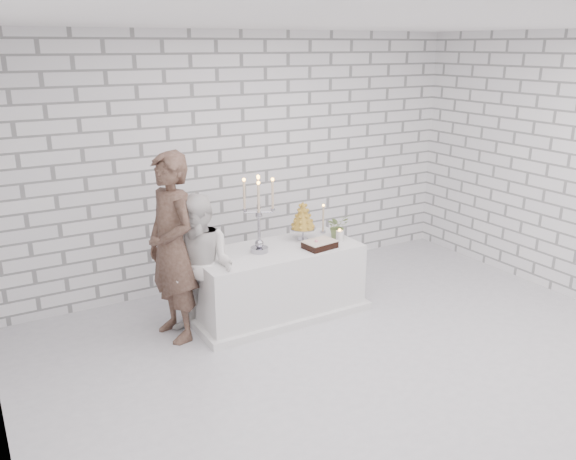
% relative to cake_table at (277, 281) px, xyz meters
% --- Properties ---
extents(ground, '(6.00, 5.00, 0.01)m').
position_rel_cake_table_xyz_m(ground, '(0.18, -1.36, -0.38)').
color(ground, silver).
rests_on(ground, ground).
extents(ceiling, '(6.00, 5.00, 0.01)m').
position_rel_cake_table_xyz_m(ceiling, '(0.18, -1.36, 2.62)').
color(ceiling, white).
rests_on(ceiling, ground).
extents(wall_back, '(6.00, 0.01, 3.00)m').
position_rel_cake_table_xyz_m(wall_back, '(0.18, 1.14, 1.12)').
color(wall_back, white).
rests_on(wall_back, ground).
extents(cake_table, '(1.80, 0.80, 0.75)m').
position_rel_cake_table_xyz_m(cake_table, '(0.00, 0.00, 0.00)').
color(cake_table, white).
rests_on(cake_table, ground).
extents(groom, '(0.56, 0.76, 1.89)m').
position_rel_cake_table_xyz_m(groom, '(-1.14, 0.05, 0.57)').
color(groom, '#3E2920').
rests_on(groom, ground).
extents(bride, '(0.88, 0.91, 1.47)m').
position_rel_cake_table_xyz_m(bride, '(-0.90, -0.08, 0.36)').
color(bride, white).
rests_on(bride, ground).
extents(candelabra, '(0.42, 0.42, 0.82)m').
position_rel_cake_table_xyz_m(candelabra, '(-0.21, 0.00, 0.78)').
color(candelabra, '#9C9BA5').
rests_on(candelabra, cake_table).
extents(croquembouche, '(0.34, 0.34, 0.44)m').
position_rel_cake_table_xyz_m(croquembouche, '(0.40, 0.12, 0.60)').
color(croquembouche, olive).
rests_on(croquembouche, cake_table).
extents(chocolate_cake, '(0.36, 0.28, 0.08)m').
position_rel_cake_table_xyz_m(chocolate_cake, '(0.41, -0.21, 0.42)').
color(chocolate_cake, black).
rests_on(chocolate_cake, cake_table).
extents(pillar_candle, '(0.10, 0.10, 0.12)m').
position_rel_cake_table_xyz_m(pillar_candle, '(0.72, -0.13, 0.44)').
color(pillar_candle, white).
rests_on(pillar_candle, cake_table).
extents(extra_taper, '(0.06, 0.06, 0.32)m').
position_rel_cake_table_xyz_m(extra_taper, '(0.73, 0.22, 0.54)').
color(extra_taper, beige).
rests_on(extra_taper, cake_table).
extents(flowers, '(0.25, 0.22, 0.27)m').
position_rel_cake_table_xyz_m(flowers, '(0.77, -0.02, 0.51)').
color(flowers, '#516E39').
rests_on(flowers, cake_table).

